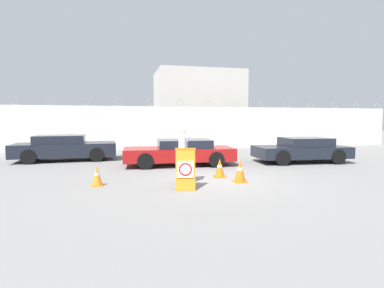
% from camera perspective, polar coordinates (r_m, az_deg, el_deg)
% --- Properties ---
extents(ground_plane, '(90.00, 90.00, 0.00)m').
position_cam_1_polar(ground_plane, '(10.09, 3.78, -6.93)').
color(ground_plane, gray).
extents(perimeter_wall, '(36.00, 0.30, 3.40)m').
position_cam_1_polar(perimeter_wall, '(20.82, -5.18, 3.10)').
color(perimeter_wall, silver).
rests_on(perimeter_wall, ground_plane).
extents(building_block, '(7.03, 5.21, 6.09)m').
position_cam_1_polar(building_block, '(25.93, 1.11, 6.88)').
color(building_block, beige).
rests_on(building_block, ground_plane).
extents(barricade_sign, '(0.72, 0.89, 1.20)m').
position_cam_1_polar(barricade_sign, '(8.84, -1.26, -4.65)').
color(barricade_sign, orange).
rests_on(barricade_sign, ground_plane).
extents(security_guard, '(0.42, 0.64, 1.81)m').
position_cam_1_polar(security_guard, '(9.49, -1.76, -1.46)').
color(security_guard, '#232838').
rests_on(security_guard, ground_plane).
extents(traffic_cone_near, '(0.42, 0.42, 0.74)m').
position_cam_1_polar(traffic_cone_near, '(9.89, 9.13, -5.05)').
color(traffic_cone_near, orange).
rests_on(traffic_cone_near, ground_plane).
extents(traffic_cone_mid, '(0.41, 0.41, 0.66)m').
position_cam_1_polar(traffic_cone_mid, '(10.63, 5.30, -4.57)').
color(traffic_cone_mid, orange).
rests_on(traffic_cone_mid, ground_plane).
extents(traffic_cone_far, '(0.36, 0.36, 0.64)m').
position_cam_1_polar(traffic_cone_far, '(9.64, -17.64, -5.78)').
color(traffic_cone_far, orange).
rests_on(traffic_cone_far, ground_plane).
extents(parked_car_front_coupe, '(4.87, 2.23, 1.26)m').
position_cam_1_polar(parked_car_front_coupe, '(16.14, -23.09, -0.63)').
color(parked_car_front_coupe, black).
rests_on(parked_car_front_coupe, ground_plane).
extents(parked_car_rear_sedan, '(4.90, 2.24, 1.14)m').
position_cam_1_polar(parked_car_rear_sedan, '(13.34, -2.32, -1.51)').
color(parked_car_rear_sedan, black).
rests_on(parked_car_rear_sedan, ground_plane).
extents(parked_car_far_side, '(4.46, 2.24, 1.18)m').
position_cam_1_polar(parked_car_far_side, '(15.20, 20.17, -1.01)').
color(parked_car_far_side, black).
rests_on(parked_car_far_side, ground_plane).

